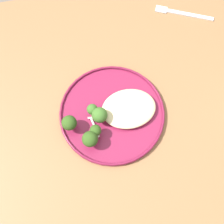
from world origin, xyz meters
The scene contains 17 objects.
ground centered at (0.00, 0.00, 0.00)m, with size 6.00×6.00×0.00m, color #665B51.
wooden_dining_table centered at (0.00, 0.00, 0.66)m, with size 1.40×1.00×0.74m.
dinner_plate centered at (-0.01, -0.04, 0.75)m, with size 0.29×0.29×0.02m.
noodle_bed centered at (-0.06, -0.04, 0.76)m, with size 0.15×0.11×0.03m.
seared_scallop_left_edge centered at (-0.09, -0.02, 0.76)m, with size 0.03×0.03×0.01m.
seared_scallop_right_edge centered at (-0.06, -0.05, 0.76)m, with size 0.03×0.03×0.01m.
seared_scallop_rear_pale centered at (-0.10, -0.04, 0.76)m, with size 0.03×0.03×0.01m.
seared_scallop_half_hidden centered at (-0.05, -0.02, 0.76)m, with size 0.03×0.03×0.01m.
seared_scallop_tilted_round centered at (-0.04, -0.06, 0.76)m, with size 0.03×0.03×0.01m.
broccoli_floret_left_leaning centered at (0.02, -0.03, 0.79)m, with size 0.04×0.04×0.06m.
broccoli_floret_beside_noodles centered at (0.06, 0.03, 0.79)m, with size 0.04×0.04×0.06m.
broccoli_floret_split_head centered at (0.10, -0.03, 0.79)m, with size 0.04×0.04×0.06m.
broccoli_floret_small_sprig centered at (0.04, 0.01, 0.78)m, with size 0.03×0.03×0.05m.
broccoli_floret_tall_stalk centered at (0.04, -0.05, 0.78)m, with size 0.03×0.03×0.05m.
onion_sliver_curled_piece centered at (0.03, -0.04, 0.75)m, with size 0.06×0.01×0.00m, color silver.
onion_sliver_long_sliver centered at (0.04, -0.01, 0.75)m, with size 0.06×0.01×0.00m, color silver.
dinner_fork centered at (-0.30, -0.33, 0.74)m, with size 0.18×0.10×0.00m.
Camera 1 is at (0.04, 0.21, 1.48)m, focal length 45.09 mm.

